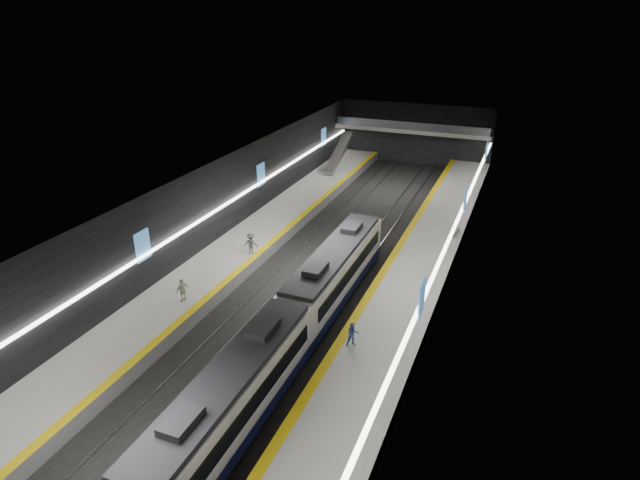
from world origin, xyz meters
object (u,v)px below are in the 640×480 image
at_px(escalator, 339,153).
at_px(passenger_right_b, 353,335).
at_px(train, 293,323).
at_px(passenger_left_b, 251,244).
at_px(passenger_left_a, 183,290).
at_px(bench_right_far, 454,233).
at_px(bench_left_far, 322,169).

distance_m(escalator, passenger_right_b, 37.67).
height_order(train, passenger_left_b, train).
distance_m(passenger_right_b, passenger_left_a, 12.71).
distance_m(bench_right_far, passenger_left_a, 24.59).
height_order(bench_right_far, passenger_right_b, passenger_right_b).
bearing_deg(train, passenger_right_b, 12.19).
distance_m(bench_left_far, passenger_left_a, 32.80).
distance_m(bench_right_far, passenger_left_b, 18.25).
bearing_deg(train, bench_right_far, 71.40).
distance_m(bench_left_far, passenger_right_b, 36.57).
xyz_separation_m(train, bench_left_far, (-11.46, 34.08, -0.98)).
height_order(escalator, passenger_left_a, escalator).
distance_m(train, escalator, 37.26).
bearing_deg(bench_left_far, passenger_left_a, -86.88).
relative_size(train, bench_left_far, 17.32).
distance_m(bench_left_far, bench_right_far, 22.95).
xyz_separation_m(bench_left_far, bench_right_far, (18.25, -13.91, -0.01)).
xyz_separation_m(bench_right_far, passenger_left_a, (-15.84, -18.79, 0.68)).
relative_size(bench_left_far, passenger_left_b, 0.97).
height_order(train, bench_right_far, train).
distance_m(escalator, passenger_left_a, 34.53).
bearing_deg(bench_right_far, escalator, 143.46).
bearing_deg(bench_left_far, passenger_left_b, -83.70).
relative_size(passenger_right_b, passenger_left_b, 0.87).
bearing_deg(passenger_left_a, passenger_left_b, -167.77).
xyz_separation_m(bench_left_far, passenger_left_a, (2.41, -32.70, 0.67)).
bearing_deg(passenger_right_b, train, 156.93).
bearing_deg(passenger_left_b, passenger_left_a, 75.21).
xyz_separation_m(bench_left_far, passenger_right_b, (15.11, -33.30, 0.57)).
relative_size(bench_right_far, passenger_right_b, 1.05).
bearing_deg(bench_right_far, passenger_left_b, -139.44).
relative_size(passenger_right_b, passenger_left_a, 0.88).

